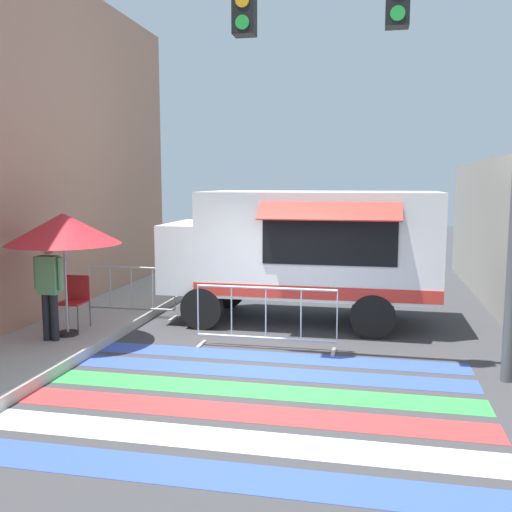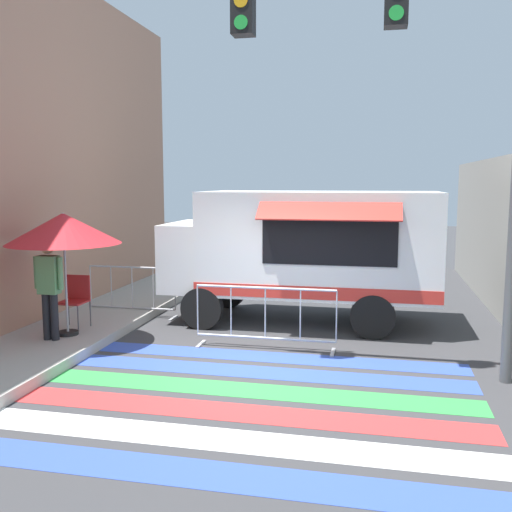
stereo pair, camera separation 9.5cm
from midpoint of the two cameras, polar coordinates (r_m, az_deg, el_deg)
name	(u,v)px [view 2 (the right image)]	position (r m, az deg, el deg)	size (l,w,h in m)	color
ground_plane	(256,368)	(8.88, 0.35, -11.11)	(60.00, 60.00, 0.00)	#38383A
crosswalk_painted	(235,400)	(7.65, -1.77, -14.19)	(6.40, 4.36, 0.01)	#334FB2
food_truck	(299,246)	(11.45, 4.55, 1.00)	(5.38, 2.58, 2.63)	white
traffic_signal_pole	(401,56)	(8.55, 14.66, 18.82)	(4.94, 0.29, 6.33)	#515456
patio_umbrella	(63,229)	(10.27, -18.45, 2.59)	(1.94, 1.94, 2.13)	black
folding_chair	(75,296)	(10.94, -17.39, -3.86)	(0.47, 0.47, 0.95)	#4C4C51
vendor_person	(49,284)	(10.13, -19.74, -2.63)	(0.53, 0.22, 1.69)	black
barricade_front	(265,318)	(9.68, 1.21, -6.21)	(2.41, 0.44, 1.08)	#B7BABF
barricade_side	(132,292)	(12.23, -12.05, -3.55)	(1.92, 0.44, 1.08)	#B7BABF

